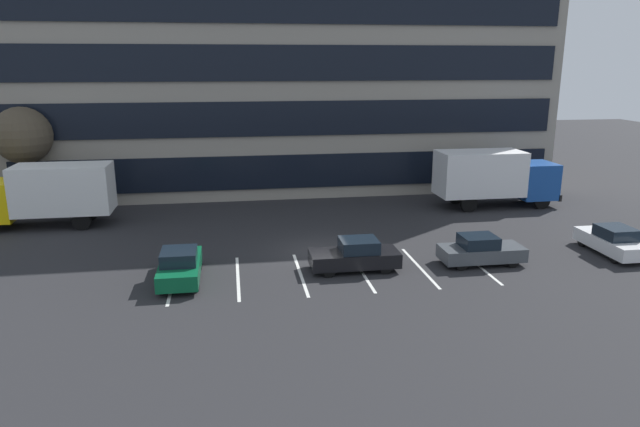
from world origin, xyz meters
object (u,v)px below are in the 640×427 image
Objects in this scene: box_truck_blue at (494,176)px; sedan_forest at (180,266)px; sedan_black at (355,255)px; bare_tree at (23,136)px; sedan_white at (613,241)px; sedan_charcoal at (481,250)px; box_truck_yellow at (46,192)px.

sedan_forest is (-19.31, -10.38, -1.39)m from box_truck_blue.
bare_tree is at bearing 143.04° from sedan_black.
sedan_white reaches higher than sedan_charcoal.
box_truck_blue is 21.97m from sedan_forest.
box_truck_blue is 1.95× the size of sedan_black.
sedan_forest is 20.93m from sedan_white.
box_truck_blue reaches higher than sedan_forest.
box_truck_blue is at bearing 0.91° from box_truck_yellow.
box_truck_blue reaches higher than box_truck_yellow.
box_truck_blue is 2.04× the size of sedan_charcoal.
box_truck_blue is 11.80m from sedan_charcoal.
sedan_charcoal is at bearing -177.35° from sedan_white.
box_truck_blue reaches higher than sedan_charcoal.
sedan_white is 13.10m from sedan_black.
sedan_charcoal is at bearing -117.78° from box_truck_blue.
box_truck_yellow is 1.17× the size of bare_tree.
sedan_charcoal is (22.04, -9.92, -1.35)m from box_truck_yellow.
bare_tree reaches higher than box_truck_blue.
box_truck_blue is 1.20× the size of bare_tree.
box_truck_blue is 1.03× the size of box_truck_yellow.
sedan_forest reaches higher than sedan_charcoal.
box_truck_yellow is at bearing 129.46° from sedan_forest.
box_truck_yellow reaches higher than sedan_charcoal.
bare_tree is (-10.33, 13.82, 4.14)m from sedan_forest.
box_truck_yellow is at bearing -179.09° from box_truck_blue.
sedan_white is 0.99× the size of sedan_black.
sedan_forest is at bearing -151.73° from box_truck_blue.
sedan_forest is at bearing -53.24° from bare_tree.
sedan_charcoal is 28.15m from bare_tree.
box_truck_blue is at bearing 28.27° from sedan_forest.
bare_tree is at bearing 156.68° from sedan_white.
box_truck_blue is at bearing 41.68° from sedan_black.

